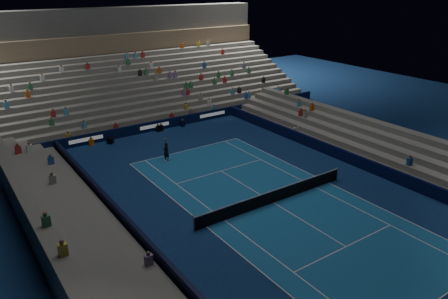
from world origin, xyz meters
name	(u,v)px	position (x,y,z in m)	size (l,w,h in m)	color
ground	(273,203)	(0.00, 0.00, 0.00)	(90.00, 90.00, 0.00)	navy
court_surface	(273,203)	(0.00, 0.00, 0.01)	(10.97, 23.77, 0.01)	#1B5B97
sponsor_barrier_far	(154,126)	(0.00, 18.50, 0.50)	(44.00, 0.25, 1.00)	black
sponsor_barrier_east	(365,164)	(9.70, 0.00, 0.50)	(0.25, 37.00, 1.00)	black
sponsor_barrier_west	(144,242)	(-9.70, 0.00, 0.50)	(0.25, 37.00, 1.00)	black
grandstand_main	(117,81)	(0.00, 27.90, 3.38)	(44.00, 15.20, 11.20)	slate
grandstand_east	(392,150)	(13.17, 0.00, 0.92)	(5.00, 37.00, 2.50)	slate
grandstand_west	(82,257)	(-13.17, 0.00, 0.92)	(5.00, 37.00, 2.50)	#5E5E59
tennis_net	(274,196)	(0.00, 0.00, 0.50)	(12.90, 0.10, 1.10)	#B2B2B7
tennis_player	(166,152)	(-2.62, 10.82, 0.81)	(0.59, 0.39, 1.63)	black
broadcast_camera	(110,140)	(-5.01, 17.52, 0.30)	(0.60, 0.95, 0.57)	black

